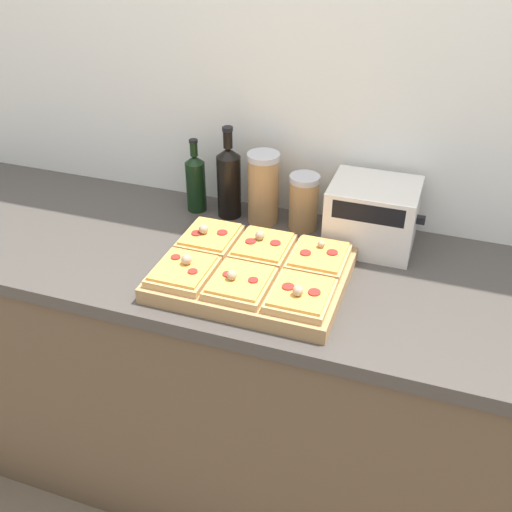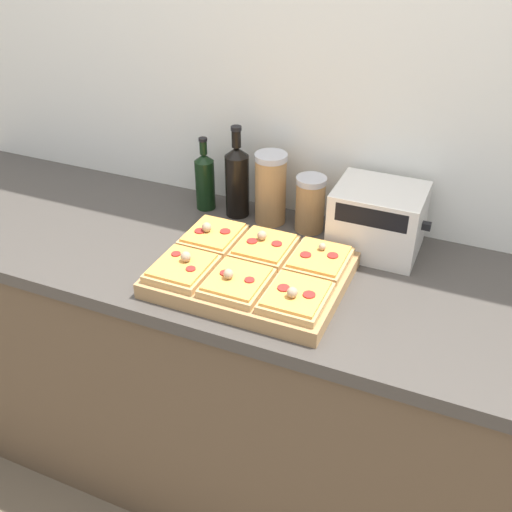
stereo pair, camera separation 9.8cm
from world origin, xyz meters
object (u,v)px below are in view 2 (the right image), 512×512
(cutting_board, at_px, (252,275))
(grain_jar_short, at_px, (310,204))
(olive_oil_bottle, at_px, (205,180))
(grain_jar_tall, at_px, (271,188))
(toaster_oven, at_px, (378,220))
(wine_bottle, at_px, (237,180))

(cutting_board, distance_m, grain_jar_short, 0.34)
(olive_oil_bottle, distance_m, grain_jar_tall, 0.23)
(olive_oil_bottle, height_order, toaster_oven, olive_oil_bottle)
(cutting_board, distance_m, olive_oil_bottle, 0.45)
(olive_oil_bottle, relative_size, toaster_oven, 0.89)
(toaster_oven, bearing_deg, grain_jar_short, 171.45)
(cutting_board, bearing_deg, grain_jar_tall, 103.71)
(grain_jar_tall, relative_size, grain_jar_short, 1.30)
(grain_jar_tall, bearing_deg, grain_jar_short, 0.00)
(olive_oil_bottle, bearing_deg, toaster_oven, -3.22)
(wine_bottle, height_order, grain_jar_short, wine_bottle)
(olive_oil_bottle, bearing_deg, wine_bottle, -0.00)
(cutting_board, height_order, grain_jar_short, grain_jar_short)
(wine_bottle, relative_size, toaster_oven, 1.09)
(cutting_board, bearing_deg, grain_jar_short, 81.37)
(toaster_oven, bearing_deg, cutting_board, -131.74)
(olive_oil_bottle, bearing_deg, cutting_board, -46.81)
(olive_oil_bottle, bearing_deg, grain_jar_tall, 0.00)
(wine_bottle, bearing_deg, grain_jar_tall, 0.00)
(grain_jar_tall, distance_m, grain_jar_short, 0.13)
(cutting_board, xyz_separation_m, olive_oil_bottle, (-0.31, 0.33, 0.08))
(olive_oil_bottle, xyz_separation_m, grain_jar_short, (0.36, 0.00, -0.01))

